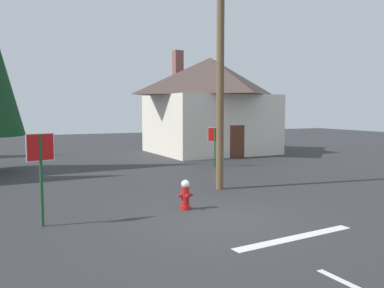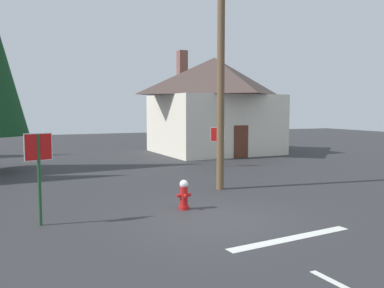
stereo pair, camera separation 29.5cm
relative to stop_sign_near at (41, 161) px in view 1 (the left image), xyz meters
name	(u,v)px [view 1 (the left image)]	position (x,y,z in m)	size (l,w,h in m)	color
ground_plane	(219,220)	(4.44, -1.27, -1.74)	(80.00, 80.00, 0.10)	#2D2D30
lane_stop_bar	(295,238)	(5.26, -3.45, -1.69)	(3.49, 0.30, 0.01)	silver
stop_sign_near	(41,161)	(0.00, 0.00, 0.00)	(0.68, 0.20, 2.38)	#1E4C28
fire_hydrant	(185,195)	(4.01, 0.05, -1.26)	(0.45, 0.38, 0.89)	red
utility_pole	(220,66)	(6.42, 2.32, 2.86)	(1.60, 0.28, 8.74)	brown
stop_sign_far	(215,139)	(9.02, 7.58, -0.24)	(0.63, 0.40, 2.05)	#1E4C28
house	(210,104)	(11.99, 13.87, 1.67)	(8.21, 7.65, 6.99)	silver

